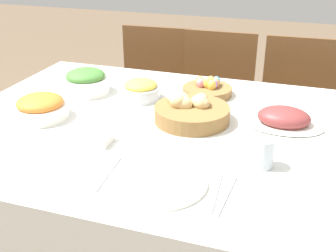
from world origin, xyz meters
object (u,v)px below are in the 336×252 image
Objects in this scene: bread_basket at (191,111)px; carrot_bowl at (41,107)px; chair_far_center at (213,106)px; butter_dish at (93,138)px; fork at (108,173)px; knife at (216,193)px; drinking_cup at (263,153)px; green_salad_bowl at (86,81)px; egg_basket at (208,89)px; spoon at (227,195)px; chair_far_left at (151,98)px; ham_platter at (284,119)px; dinner_plate at (160,182)px; chair_far_right at (297,116)px; pineapple_bowl at (141,90)px.

bread_basket reaches higher than carrot_bowl.
chair_far_center reaches higher than butter_dish.
bread_basket is at bearing 15.51° from carrot_bowl.
knife is at bearing -3.58° from fork.
drinking_cup is at bearing 20.23° from fork.
knife is (0.70, -0.58, -0.05)m from green_salad_bowl.
green_salad_bowl reaches higher than egg_basket.
spoon is at bearing -3.58° from knife.
chair_far_left reaches higher than fork.
ham_platter is 1.08× the size of dinner_plate.
chair_far_center is 6.88× the size of butter_dish.
egg_basket is 0.78× the size of dinner_plate.
drinking_cup is at bearing 35.44° from dinner_plate.
chair_far_center is at bearing 178.02° from chair_far_right.
pineapple_bowl is 0.60m from fork.
green_salad_bowl is at bearing 174.85° from ham_platter.
carrot_bowl is 0.50m from fork.
egg_basket is 2.31× the size of drinking_cup.
chair_far_left is 1.02m from bread_basket.
chair_far_left is (-0.85, -0.00, 0.00)m from chair_far_right.
chair_far_center is at bearing 107.33° from spoon.
pineapple_bowl is (0.25, 0.00, -0.01)m from green_salad_bowl.
drinking_cup is at bearing -6.96° from carrot_bowl.
spoon is (0.48, -0.58, -0.04)m from pineapple_bowl.
carrot_bowl is (-0.54, -0.43, 0.02)m from egg_basket.
chair_far_center is 0.38m from chair_far_left.
spoon is at bearing -20.63° from carrot_bowl.
bread_basket is (-0.38, -0.84, 0.33)m from chair_far_right.
chair_far_center is 1.00× the size of chair_far_left.
chair_far_center reaches higher than knife.
chair_far_right is 1.32m from butter_dish.
ham_platter is (0.42, -0.77, 0.31)m from chair_far_center.
butter_dish is at bearing -23.34° from carrot_bowl.
chair_far_right is 1.36m from dinner_plate.
carrot_bowl is at bearing 156.66° from butter_dish.
dinner_plate is at bearing -3.58° from fork.
chair_far_center and chair_far_left have the same top height.
knife is (0.28, -1.28, 0.29)m from chair_far_center.
green_salad_bowl reaches higher than fork.
knife is (0.45, -0.58, -0.04)m from pineapple_bowl.
bread_basket is at bearing 110.19° from knife.
butter_dish is at bearing -134.53° from bread_basket.
butter_dish is at bearing -115.44° from egg_basket.
dinner_plate is (0.12, -1.28, 0.29)m from chair_far_center.
chair_far_center is 0.88m from green_salad_bowl.
chair_far_left is at bearing 178.03° from chair_far_right.
egg_basket reaches higher than ham_platter.
chair_far_right is 4.50× the size of spoon.
chair_far_right is 6.88× the size of butter_dish.
carrot_bowl and drinking_cup have the same top height.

